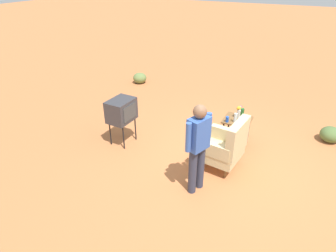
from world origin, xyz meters
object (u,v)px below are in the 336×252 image
at_px(soda_can_blue, 227,119).
at_px(bottle_short_clear, 235,118).
at_px(armchair, 225,146).
at_px(tv_on_stand, 121,111).
at_px(flower_vase, 239,111).
at_px(side_table, 237,123).
at_px(person_standing, 198,144).
at_px(bottle_wine_green, 242,116).

bearing_deg(soda_can_blue, bottle_short_clear, 113.65).
distance_m(armchair, tv_on_stand, 2.30).
bearing_deg(bottle_short_clear, flower_vase, 178.43).
bearing_deg(armchair, soda_can_blue, -165.33).
distance_m(soda_can_blue, bottle_short_clear, 0.17).
bearing_deg(flower_vase, soda_can_blue, -27.41).
xyz_separation_m(armchair, soda_can_blue, (-0.67, -0.18, 0.21)).
xyz_separation_m(side_table, flower_vase, (-0.09, -0.01, 0.24)).
distance_m(side_table, person_standing, 1.78).
height_order(soda_can_blue, flower_vase, flower_vase).
height_order(side_table, bottle_short_clear, bottle_short_clear).
bearing_deg(tv_on_stand, person_standing, 70.02).
bearing_deg(side_table, bottle_wine_green, 40.93).
bearing_deg(armchair, flower_vase, -178.98).
relative_size(person_standing, flower_vase, 6.19).
bearing_deg(bottle_short_clear, armchair, 1.85).
relative_size(side_table, bottle_short_clear, 3.23).
height_order(bottle_wine_green, flower_vase, bottle_wine_green).
distance_m(person_standing, flower_vase, 1.83).
bearing_deg(side_table, tv_on_stand, -66.59).
height_order(soda_can_blue, bottle_wine_green, bottle_wine_green).
height_order(bottle_short_clear, flower_vase, flower_vase).
relative_size(bottle_short_clear, flower_vase, 0.75).
bearing_deg(person_standing, bottle_wine_green, 167.93).
xyz_separation_m(tv_on_stand, bottle_short_clear, (-0.83, 2.25, -0.04)).
relative_size(person_standing, bottle_wine_green, 5.12).
xyz_separation_m(side_table, soda_can_blue, (0.21, -0.17, 0.16)).
bearing_deg(armchair, person_standing, -16.57).
relative_size(side_table, bottle_wine_green, 2.02).
bearing_deg(soda_can_blue, tv_on_stand, -69.95).
distance_m(armchair, flower_vase, 1.02).
height_order(person_standing, flower_vase, person_standing).
height_order(person_standing, bottle_wine_green, person_standing).
height_order(armchair, tv_on_stand, armchair).
bearing_deg(side_table, soda_can_blue, -37.63).
height_order(tv_on_stand, flower_vase, tv_on_stand).
height_order(person_standing, soda_can_blue, person_standing).
height_order(tv_on_stand, soda_can_blue, tv_on_stand).
xyz_separation_m(side_table, person_standing, (1.72, -0.24, 0.39)).
bearing_deg(person_standing, tv_on_stand, -109.98).
bearing_deg(tv_on_stand, bottle_short_clear, 110.30).
bearing_deg(armchair, bottle_short_clear, -178.15).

